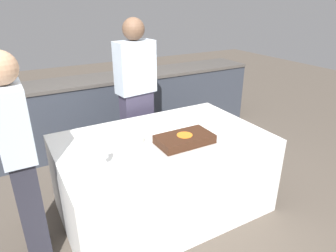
{
  "coord_description": "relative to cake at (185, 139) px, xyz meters",
  "views": [
    {
      "loc": [
        -1.12,
        -2.08,
        1.88
      ],
      "look_at": [
        0.05,
        0.0,
        0.85
      ],
      "focal_mm": 32.0,
      "sensor_mm": 36.0,
      "label": 1
    }
  ],
  "objects": [
    {
      "name": "person_seated_left",
      "position": [
        -1.23,
        0.19,
        0.05
      ],
      "size": [
        0.22,
        0.39,
        1.59
      ],
      "rotation": [
        0.0,
        0.0,
        1.57
      ],
      "color": "#282833",
      "rests_on": "ground_plane"
    },
    {
      "name": "dining_table",
      "position": [
        -0.11,
        0.19,
        -0.41
      ],
      "size": [
        1.81,
        1.14,
        0.75
      ],
      "color": "silver",
      "rests_on": "ground_plane"
    },
    {
      "name": "plate_stack",
      "position": [
        -0.38,
        0.22,
        -0.01
      ],
      "size": [
        0.2,
        0.2,
        0.06
      ],
      "color": "white",
      "rests_on": "dining_table"
    },
    {
      "name": "person_cutting_cake",
      "position": [
        0.0,
        0.98,
        0.1
      ],
      "size": [
        0.43,
        0.25,
        1.7
      ],
      "rotation": [
        0.0,
        0.0,
        -3.01
      ],
      "color": "#383347",
      "rests_on": "ground_plane"
    },
    {
      "name": "back_counter",
      "position": [
        -0.11,
        1.83,
        -0.32
      ],
      "size": [
        4.4,
        0.58,
        0.92
      ],
      "color": "#333842",
      "rests_on": "ground_plane"
    },
    {
      "name": "ground_plane",
      "position": [
        -0.11,
        0.19,
        -0.78
      ],
      "size": [
        14.0,
        14.0,
        0.0
      ],
      "primitive_type": "plane",
      "color": "brown"
    },
    {
      "name": "cake",
      "position": [
        0.0,
        0.0,
        0.0
      ],
      "size": [
        0.51,
        0.31,
        0.08
      ],
      "color": "#B7B2AD",
      "rests_on": "dining_table"
    },
    {
      "name": "side_plate_near_cake",
      "position": [
        -0.04,
        0.28,
        -0.04
      ],
      "size": [
        0.2,
        0.2,
        0.0
      ],
      "color": "white",
      "rests_on": "dining_table"
    },
    {
      "name": "wine_glass",
      "position": [
        -0.69,
        -0.02,
        0.07
      ],
      "size": [
        0.06,
        0.06,
        0.16
      ],
      "color": "white",
      "rests_on": "dining_table"
    }
  ]
}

